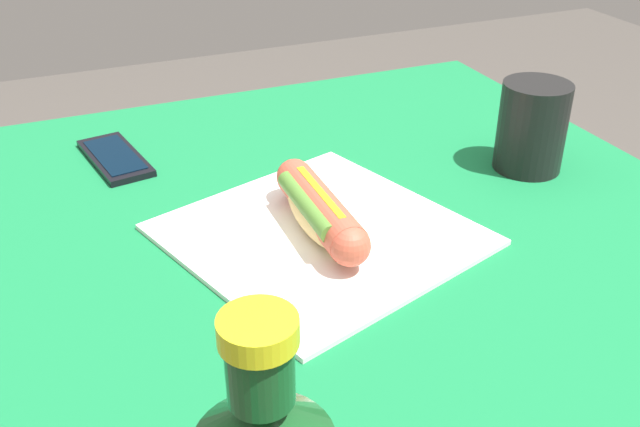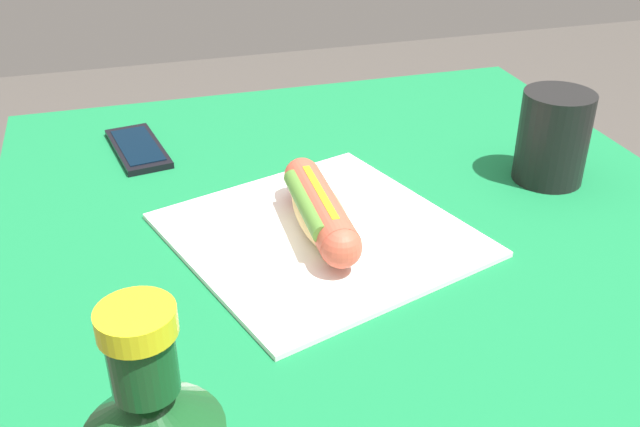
% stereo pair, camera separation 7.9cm
% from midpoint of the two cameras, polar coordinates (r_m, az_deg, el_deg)
% --- Properties ---
extents(dining_table, '(1.08, 0.83, 0.74)m').
position_cam_midpoint_polar(dining_table, '(0.86, 7.82, -11.86)').
color(dining_table, brown).
rests_on(dining_table, ground).
extents(paper_wrapper, '(0.37, 0.37, 0.01)m').
position_cam_midpoint_polar(paper_wrapper, '(0.81, 2.81, -1.74)').
color(paper_wrapper, white).
rests_on(paper_wrapper, dining_table).
extents(hot_dog, '(0.20, 0.05, 0.05)m').
position_cam_midpoint_polar(hot_dog, '(0.79, 2.81, 0.18)').
color(hot_dog, '#E5BC75').
rests_on(hot_dog, paper_wrapper).
extents(cell_phone, '(0.15, 0.08, 0.01)m').
position_cam_midpoint_polar(cell_phone, '(1.02, -11.95, 4.98)').
color(cell_phone, black).
rests_on(cell_phone, dining_table).
extents(drinking_cup, '(0.09, 0.09, 0.12)m').
position_cam_midpoint_polar(drinking_cup, '(0.96, 20.09, 5.58)').
color(drinking_cup, black).
rests_on(drinking_cup, dining_table).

